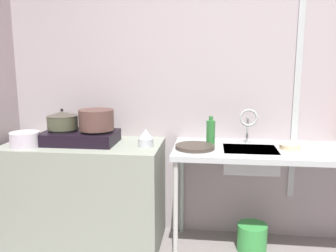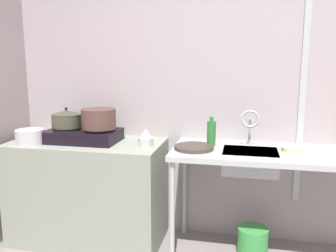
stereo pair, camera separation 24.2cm
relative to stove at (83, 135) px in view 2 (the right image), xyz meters
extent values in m
cube|color=#A89DA0|center=(1.33, 0.35, 0.31)|extent=(4.81, 0.10, 2.41)
cube|color=#B2BABA|center=(1.70, 0.30, 0.43)|extent=(0.05, 0.01, 1.93)
cube|color=gray|center=(0.03, 0.00, -0.47)|extent=(1.23, 0.61, 0.84)
cube|color=#B2BABA|center=(1.57, 0.00, -0.07)|extent=(1.65, 0.61, 0.04)
cylinder|color=#B7BBB4|center=(0.79, -0.26, -0.49)|extent=(0.04, 0.04, 0.80)
cylinder|color=#ACBFB5|center=(0.79, 0.26, -0.49)|extent=(0.04, 0.04, 0.80)
cube|color=black|center=(0.00, 0.00, 0.00)|extent=(0.58, 0.35, 0.10)
cylinder|color=black|center=(-0.14, 0.00, 0.05)|extent=(0.22, 0.22, 0.02)
cylinder|color=black|center=(0.14, 0.00, 0.05)|extent=(0.22, 0.22, 0.02)
cylinder|color=#434633|center=(-0.14, 0.00, 0.11)|extent=(0.24, 0.24, 0.11)
cone|color=#423E34|center=(-0.14, 0.00, 0.18)|extent=(0.24, 0.24, 0.03)
sphere|color=black|center=(-0.14, 0.00, 0.21)|extent=(0.02, 0.02, 0.02)
cylinder|color=brown|center=(0.14, 0.00, 0.14)|extent=(0.27, 0.27, 0.16)
cylinder|color=silver|center=(-0.37, -0.16, 0.00)|extent=(0.22, 0.22, 0.11)
cylinder|color=#B8BEC5|center=(0.54, -0.04, -0.02)|extent=(0.12, 0.12, 0.07)
cone|color=#B8BEC5|center=(0.54, -0.04, 0.05)|extent=(0.11, 0.11, 0.07)
cube|color=#B2BABA|center=(1.32, -0.02, -0.13)|extent=(0.39, 0.31, 0.16)
cylinder|color=#B2BABA|center=(1.31, 0.16, 0.05)|extent=(0.02, 0.02, 0.21)
torus|color=#B2BABA|center=(1.31, 0.10, 0.16)|extent=(0.14, 0.02, 0.14)
cylinder|color=#3C342D|center=(0.91, -0.06, -0.04)|extent=(0.29, 0.29, 0.03)
cylinder|color=beige|center=(1.61, 0.01, -0.03)|extent=(0.15, 0.15, 0.04)
cylinder|color=#2D7333|center=(1.02, 0.07, 0.04)|extent=(0.07, 0.07, 0.19)
cylinder|color=#2D7333|center=(1.02, 0.07, 0.16)|extent=(0.03, 0.03, 0.03)
cylinder|color=green|center=(1.37, 0.02, -0.78)|extent=(0.23, 0.23, 0.22)
camera|label=1|loc=(1.02, -2.65, 0.60)|focal=38.11mm
camera|label=2|loc=(1.26, -2.61, 0.60)|focal=38.11mm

